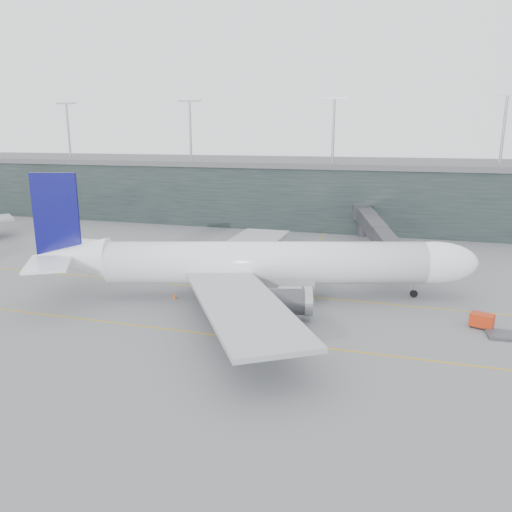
# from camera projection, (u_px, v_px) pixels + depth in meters

# --- Properties ---
(ground) EXTENTS (320.00, 320.00, 0.00)m
(ground) POSITION_uv_depth(u_px,v_px,m) (249.00, 283.00, 74.32)
(ground) COLOR #5B5C61
(ground) RESTS_ON ground
(taxiline_a) EXTENTS (160.00, 0.25, 0.02)m
(taxiline_a) POSITION_uv_depth(u_px,v_px,m) (241.00, 290.00, 70.60)
(taxiline_a) COLOR #C09312
(taxiline_a) RESTS_ON ground
(taxiline_b) EXTENTS (160.00, 0.25, 0.02)m
(taxiline_b) POSITION_uv_depth(u_px,v_px,m) (196.00, 332.00, 55.71)
(taxiline_b) COLOR #C09312
(taxiline_b) RESTS_ON ground
(taxiline_lead_main) EXTENTS (0.25, 60.00, 0.02)m
(taxiline_lead_main) POSITION_uv_depth(u_px,v_px,m) (307.00, 254.00, 91.54)
(taxiline_lead_main) COLOR #C09312
(taxiline_lead_main) RESTS_ON ground
(terminal) EXTENTS (240.00, 36.00, 29.00)m
(terminal) POSITION_uv_depth(u_px,v_px,m) (317.00, 190.00, 126.46)
(terminal) COLOR black
(terminal) RESTS_ON ground
(main_aircraft) EXTENTS (58.66, 53.94, 16.75)m
(main_aircraft) POSITION_uv_depth(u_px,v_px,m) (262.00, 264.00, 66.67)
(main_aircraft) COLOR white
(main_aircraft) RESTS_ON ground
(jet_bridge) EXTENTS (12.12, 44.13, 6.77)m
(jet_bridge) POSITION_uv_depth(u_px,v_px,m) (380.00, 227.00, 90.81)
(jet_bridge) COLOR #2D2D32
(jet_bridge) RESTS_ON ground
(gse_cart) EXTENTS (2.86, 2.33, 1.68)m
(gse_cart) POSITION_uv_depth(u_px,v_px,m) (482.00, 320.00, 56.85)
(gse_cart) COLOR #B5290C
(gse_cart) RESTS_ON ground
(baggage_dolly) EXTENTS (3.43, 2.82, 0.33)m
(baggage_dolly) POSITION_uv_depth(u_px,v_px,m) (503.00, 335.00, 54.51)
(baggage_dolly) COLOR #393A3E
(baggage_dolly) RESTS_ON ground
(uld_a) EXTENTS (2.81, 2.57, 2.07)m
(uld_a) POSITION_uv_depth(u_px,v_px,m) (239.00, 257.00, 85.48)
(uld_a) COLOR #3D3E42
(uld_a) RESTS_ON ground
(uld_b) EXTENTS (2.13, 1.89, 1.63)m
(uld_b) POSITION_uv_depth(u_px,v_px,m) (262.00, 257.00, 86.10)
(uld_b) COLOR #3D3E42
(uld_b) RESTS_ON ground
(uld_c) EXTENTS (1.93, 1.58, 1.69)m
(uld_c) POSITION_uv_depth(u_px,v_px,m) (269.00, 261.00, 83.34)
(uld_c) COLOR #3D3E42
(uld_c) RESTS_ON ground
(cone_wing_stbd) EXTENTS (0.41, 0.41, 0.65)m
(cone_wing_stbd) POSITION_uv_depth(u_px,v_px,m) (256.00, 340.00, 52.95)
(cone_wing_stbd) COLOR #FF470E
(cone_wing_stbd) RESTS_ON ground
(cone_wing_port) EXTENTS (0.45, 0.45, 0.71)m
(cone_wing_port) POSITION_uv_depth(u_px,v_px,m) (309.00, 264.00, 83.50)
(cone_wing_port) COLOR #EB570D
(cone_wing_port) RESTS_ON ground
(cone_tail) EXTENTS (0.50, 0.50, 0.80)m
(cone_tail) POSITION_uv_depth(u_px,v_px,m) (175.00, 296.00, 67.02)
(cone_tail) COLOR #E64B0C
(cone_tail) RESTS_ON ground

